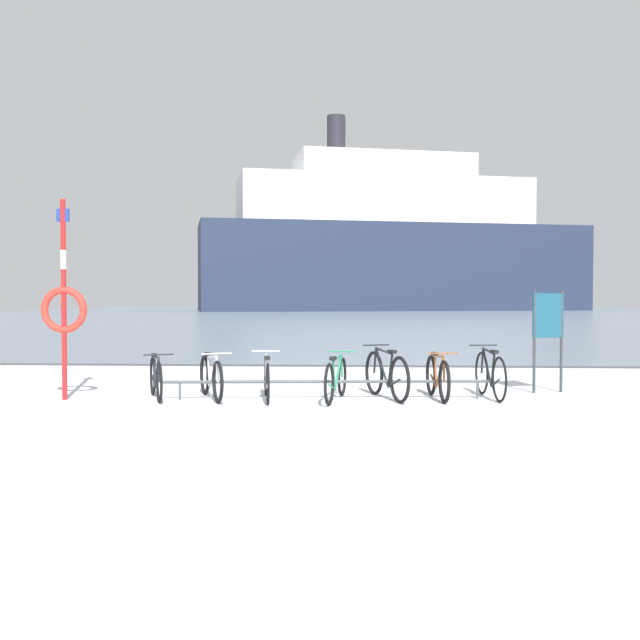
{
  "coord_description": "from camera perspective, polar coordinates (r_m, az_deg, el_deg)",
  "views": [
    {
      "loc": [
        -0.07,
        -7.2,
        1.61
      ],
      "look_at": [
        -0.95,
        8.29,
        1.13
      ],
      "focal_mm": 41.44,
      "sensor_mm": 36.0,
      "label": 1
    }
  ],
  "objects": [
    {
      "name": "rescue_post",
      "position": [
        12.23,
        -19.17,
        1.12
      ],
      "size": [
        0.74,
        0.11,
        3.14
      ],
      "color": "red",
      "rests_on": "ground"
    },
    {
      "name": "bicycle_0",
      "position": [
        12.0,
        -12.56,
        -4.36
      ],
      "size": [
        0.69,
        1.51,
        0.74
      ],
      "color": "black",
      "rests_on": "ground"
    },
    {
      "name": "bicycle_1",
      "position": [
        11.84,
        -8.41,
        -4.39
      ],
      "size": [
        0.75,
        1.6,
        0.76
      ],
      "color": "black",
      "rests_on": "ground"
    },
    {
      "name": "bicycle_5",
      "position": [
        11.84,
        9.06,
        -4.38
      ],
      "size": [
        0.46,
        1.62,
        0.77
      ],
      "color": "black",
      "rests_on": "ground"
    },
    {
      "name": "bicycle_3",
      "position": [
        11.53,
        1.24,
        -4.56
      ],
      "size": [
        0.46,
        1.72,
        0.75
      ],
      "color": "black",
      "rests_on": "ground"
    },
    {
      "name": "bicycle_2",
      "position": [
        11.65,
        -4.14,
        -4.49
      ],
      "size": [
        0.46,
        1.67,
        0.75
      ],
      "color": "black",
      "rests_on": "ground"
    },
    {
      "name": "ground",
      "position": [
        61.12,
        3.31,
        0.23
      ],
      "size": [
        80.0,
        132.0,
        0.08
      ],
      "color": "silver"
    },
    {
      "name": "ferry_ship",
      "position": [
        90.82,
        5.35,
        5.69
      ],
      "size": [
        48.15,
        23.31,
        23.31
      ],
      "color": "#232D47",
      "rests_on": "ground"
    },
    {
      "name": "bicycle_6",
      "position": [
        12.11,
        13.0,
        -4.12
      ],
      "size": [
        0.46,
        1.66,
        0.83
      ],
      "color": "black",
      "rests_on": "ground"
    },
    {
      "name": "info_sign",
      "position": [
        13.01,
        17.2,
        -0.33
      ],
      "size": [
        0.54,
        0.17,
        1.73
      ],
      "color": "#33383D",
      "rests_on": "ground"
    },
    {
      "name": "bicycle_4",
      "position": [
        11.75,
        5.14,
        -4.26
      ],
      "size": [
        0.71,
        1.66,
        0.84
      ],
      "color": "black",
      "rests_on": "ground"
    },
    {
      "name": "bike_rack",
      "position": [
        11.67,
        0.74,
        -4.82
      ],
      "size": [
        5.21,
        0.48,
        0.31
      ],
      "color": "#4C5156",
      "rests_on": "ground"
    }
  ]
}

